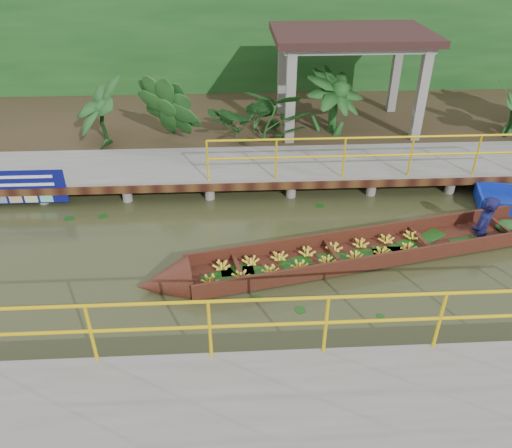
{
  "coord_description": "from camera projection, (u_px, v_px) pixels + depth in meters",
  "views": [
    {
      "loc": [
        -0.43,
        -8.07,
        5.99
      ],
      "look_at": [
        0.02,
        0.5,
        0.6
      ],
      "focal_mm": 35.0,
      "sensor_mm": 36.0,
      "label": 1
    }
  ],
  "objects": [
    {
      "name": "foliage_backdrop",
      "position": [
        241.0,
        46.0,
        17.43
      ],
      "size": [
        30.0,
        0.8,
        4.0
      ],
      "primitive_type": "cube",
      "color": "#154218",
      "rests_on": "ground"
    },
    {
      "name": "ground",
      "position": [
        256.0,
        262.0,
        10.03
      ],
      "size": [
        80.0,
        80.0,
        0.0
      ],
      "primitive_type": "plane",
      "color": "#33371B",
      "rests_on": "ground"
    },
    {
      "name": "blue_banner",
      "position": [
        7.0,
        187.0,
        11.58
      ],
      "size": [
        2.72,
        0.04,
        0.85
      ],
      "color": "#0B0E5D",
      "rests_on": "ground"
    },
    {
      "name": "far_dock",
      "position": [
        250.0,
        167.0,
        12.68
      ],
      "size": [
        16.0,
        2.06,
        1.66
      ],
      "color": "slate",
      "rests_on": "ground"
    },
    {
      "name": "near_dock",
      "position": [
        352.0,
        437.0,
        6.37
      ],
      "size": [
        18.0,
        2.4,
        1.73
      ],
      "color": "slate",
      "rests_on": "ground"
    },
    {
      "name": "pavilion",
      "position": [
        351.0,
        45.0,
        14.0
      ],
      "size": [
        4.4,
        3.0,
        3.0
      ],
      "color": "slate",
      "rests_on": "ground"
    },
    {
      "name": "tropical_plants",
      "position": [
        327.0,
        106.0,
        13.87
      ],
      "size": [
        14.51,
        1.51,
        1.89
      ],
      "color": "#154218",
      "rests_on": "ground"
    },
    {
      "name": "land_strip",
      "position": [
        244.0,
        120.0,
        16.26
      ],
      "size": [
        30.0,
        8.0,
        0.45
      ],
      "primitive_type": "cube",
      "color": "#332C19",
      "rests_on": "ground"
    },
    {
      "name": "vendor_boat",
      "position": [
        393.0,
        241.0,
        10.22
      ],
      "size": [
        9.66,
        2.93,
        2.21
      ],
      "rotation": [
        0.0,
        0.0,
        0.21
      ],
      "color": "#39160F",
      "rests_on": "ground"
    }
  ]
}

